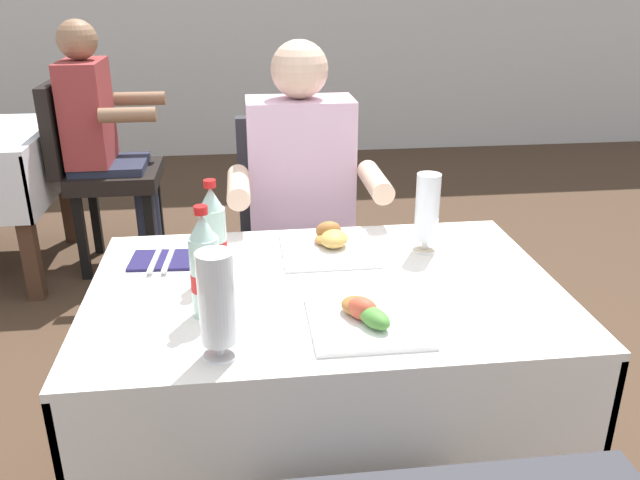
% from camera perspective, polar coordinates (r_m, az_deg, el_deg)
% --- Properties ---
extents(main_dining_table, '(1.16, 0.77, 0.74)m').
position_cam_1_polar(main_dining_table, '(1.70, 0.42, -9.30)').
color(main_dining_table, white).
rests_on(main_dining_table, ground).
extents(chair_far_diner_seat, '(0.44, 0.50, 0.97)m').
position_cam_1_polar(chair_far_diner_seat, '(2.39, -1.98, 0.31)').
color(chair_far_diner_seat, '#2D2D33').
rests_on(chair_far_diner_seat, ground).
extents(seated_diner_far, '(0.50, 0.46, 1.26)m').
position_cam_1_polar(seated_diner_far, '(2.23, -1.54, 3.00)').
color(seated_diner_far, '#282D42').
rests_on(seated_diner_far, ground).
extents(plate_near_camera, '(0.25, 0.25, 0.06)m').
position_cam_1_polar(plate_near_camera, '(1.43, 4.08, -6.77)').
color(plate_near_camera, white).
rests_on(plate_near_camera, main_dining_table).
extents(plate_far_diner, '(0.26, 0.26, 0.06)m').
position_cam_1_polar(plate_far_diner, '(1.80, 0.85, -0.32)').
color(plate_far_diner, white).
rests_on(plate_far_diner, main_dining_table).
extents(beer_glass_left, '(0.07, 0.07, 0.23)m').
position_cam_1_polar(beer_glass_left, '(1.28, -9.05, -5.41)').
color(beer_glass_left, white).
rests_on(beer_glass_left, main_dining_table).
extents(beer_glass_middle, '(0.07, 0.07, 0.22)m').
position_cam_1_polar(beer_glass_middle, '(1.79, 9.40, 2.36)').
color(beer_glass_middle, white).
rests_on(beer_glass_middle, main_dining_table).
extents(cola_bottle_primary, '(0.07, 0.07, 0.26)m').
position_cam_1_polar(cola_bottle_primary, '(1.45, -10.08, -2.51)').
color(cola_bottle_primary, silver).
rests_on(cola_bottle_primary, main_dining_table).
extents(cola_bottle_secondary, '(0.07, 0.07, 0.26)m').
position_cam_1_polar(cola_bottle_secondary, '(1.62, -9.39, 0.26)').
color(cola_bottle_secondary, silver).
rests_on(cola_bottle_secondary, main_dining_table).
extents(napkin_cutlery_set, '(0.18, 0.19, 0.01)m').
position_cam_1_polar(napkin_cutlery_set, '(1.79, -13.67, -1.69)').
color(napkin_cutlery_set, '#231E4C').
rests_on(napkin_cutlery_set, main_dining_table).
extents(background_chair_right, '(0.50, 0.44, 0.97)m').
position_cam_1_polar(background_chair_right, '(3.51, -19.13, 6.31)').
color(background_chair_right, black).
rests_on(background_chair_right, ground).
extents(background_patron, '(0.46, 0.50, 1.26)m').
position_cam_1_polar(background_patron, '(3.46, -18.66, 8.85)').
color(background_patron, '#282D42').
rests_on(background_patron, ground).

